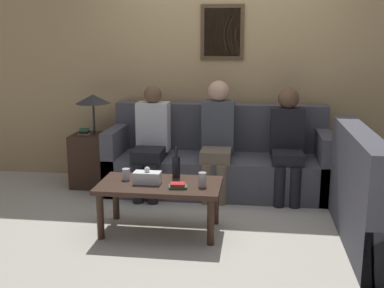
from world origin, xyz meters
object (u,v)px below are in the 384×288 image
Objects in this scene: wine_bottle at (176,166)px; person_right at (287,139)px; coffee_table at (160,190)px; person_middle at (217,135)px; person_left at (151,138)px; drinking_glass at (126,174)px; couch_main at (218,162)px.

wine_bottle is 1.33m from person_right.
coffee_table is 1.19m from person_middle.
person_middle is (0.40, 1.08, 0.28)m from coffee_table.
person_left reaches higher than person_right.
person_left is 0.70m from person_middle.
person_middle is 1.05× the size of person_right.
person_right reaches higher than wine_bottle.
person_middle reaches higher than drinking_glass.
coffee_table is (-0.40, -1.21, 0.06)m from couch_main.
coffee_table is at bearing -136.90° from person_right.
person_middle reaches higher than person_right.
drinking_glass is at bearing -125.11° from person_middle.
person_left reaches higher than coffee_table.
drinking_glass is (-0.31, 0.07, 0.11)m from coffee_table.
wine_bottle is at bearing -106.13° from couch_main.
couch_main reaches higher than coffee_table.
wine_bottle is at bearing -63.62° from person_left.
couch_main is at bearing 88.25° from person_middle.
couch_main is 24.14× the size of drinking_glass.
person_left reaches higher than drinking_glass.
wine_bottle is 0.94m from person_middle.
coffee_table is at bearing -110.27° from person_middle.
wine_bottle is 0.90m from person_left.
person_middle is (0.71, 1.01, 0.17)m from drinking_glass.
person_left is (-0.40, 0.81, 0.07)m from wine_bottle.
couch_main is 2.26× the size of coffee_table.
person_middle reaches higher than person_left.
person_left is 0.96× the size of person_middle.
couch_main is 1.28m from coffee_table.
wine_bottle is 0.24× the size of person_right.
couch_main is at bearing 57.90° from drinking_glass.
drinking_glass is at bearing -163.18° from wine_bottle.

